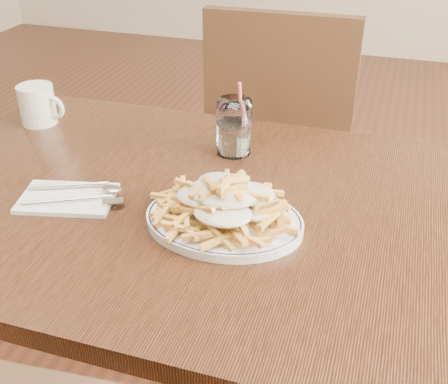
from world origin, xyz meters
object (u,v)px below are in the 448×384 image
(chair_far, at_px, (282,135))
(water_glass, at_px, (234,130))
(loaded_fries, at_px, (224,198))
(coffee_mug, at_px, (38,105))
(table, at_px, (199,232))
(fries_plate, at_px, (224,221))

(chair_far, distance_m, water_glass, 0.61)
(loaded_fries, xyz_separation_m, coffee_mug, (-0.57, 0.29, -0.01))
(chair_far, distance_m, coffee_mug, 0.78)
(chair_far, relative_size, loaded_fries, 3.67)
(loaded_fries, height_order, coffee_mug, coffee_mug)
(chair_far, xyz_separation_m, loaded_fries, (0.07, -0.84, 0.26))
(table, relative_size, fries_plate, 3.46)
(loaded_fries, bearing_deg, chair_far, 94.76)
(chair_far, height_order, water_glass, chair_far)
(fries_plate, distance_m, loaded_fries, 0.05)
(chair_far, bearing_deg, coffee_mug, -132.46)
(water_glass, bearing_deg, loaded_fries, -76.61)
(chair_far, bearing_deg, loaded_fries, -85.24)
(loaded_fries, distance_m, water_glass, 0.29)
(fries_plate, bearing_deg, coffee_mug, 153.06)
(table, relative_size, water_glass, 7.14)
(water_glass, bearing_deg, table, -92.03)
(fries_plate, relative_size, water_glass, 2.06)
(chair_far, height_order, fries_plate, chair_far)
(water_glass, height_order, coffee_mug, water_glass)
(chair_far, relative_size, fries_plate, 2.77)
(loaded_fries, relative_size, coffee_mug, 2.13)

